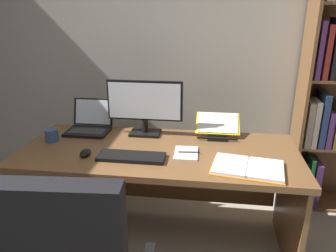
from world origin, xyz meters
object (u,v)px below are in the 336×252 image
at_px(pen, 189,152).
at_px(keyboard, 131,157).
at_px(reading_stand_with_book, 218,126).
at_px(open_binder, 248,167).
at_px(notepad, 186,153).
at_px(coffee_mug, 52,135).
at_px(monitor, 145,107).
at_px(computer_mouse, 85,153).
at_px(laptop, 90,125).
at_px(desk, 161,170).

bearing_deg(pen, keyboard, -161.75).
bearing_deg(keyboard, reading_stand_with_book, 42.91).
height_order(reading_stand_with_book, open_binder, reading_stand_with_book).
relative_size(notepad, coffee_mug, 2.32).
height_order(monitor, open_binder, monitor).
relative_size(computer_mouse, open_binder, 0.23).
bearing_deg(laptop, computer_mouse, -73.00).
xyz_separation_m(monitor, open_binder, (0.71, -0.48, -0.20)).
bearing_deg(laptop, monitor, -0.38).
distance_m(laptop, coffee_mug, 0.30).
distance_m(monitor, open_binder, 0.88).
relative_size(desk, coffee_mug, 20.36).
xyz_separation_m(reading_stand_with_book, notepad, (-0.20, -0.38, -0.06)).
xyz_separation_m(keyboard, open_binder, (0.71, -0.05, -0.00)).
distance_m(desk, computer_mouse, 0.55).
height_order(desk, keyboard, keyboard).
height_order(notepad, coffee_mug, coffee_mug).
distance_m(laptop, notepad, 0.83).
xyz_separation_m(desk, monitor, (-0.15, 0.19, 0.40)).
xyz_separation_m(monitor, pen, (0.35, -0.32, -0.20)).
bearing_deg(keyboard, pen, 18.25).
xyz_separation_m(keyboard, computer_mouse, (-0.30, 0.00, 0.01)).
xyz_separation_m(laptop, open_binder, (1.14, -0.49, -0.04)).
bearing_deg(open_binder, pen, 163.98).
distance_m(desk, pen, 0.32).
relative_size(desk, computer_mouse, 17.69).
bearing_deg(notepad, laptop, 157.31).
bearing_deg(monitor, keyboard, -90.00).
bearing_deg(desk, keyboard, -120.64).
height_order(monitor, coffee_mug, monitor).
distance_m(open_binder, notepad, 0.41).
bearing_deg(notepad, pen, 0.00).
relative_size(desk, reading_stand_with_book, 5.77).
relative_size(open_binder, notepad, 2.15).
relative_size(monitor, keyboard, 1.32).
height_order(monitor, pen, monitor).
xyz_separation_m(desk, coffee_mug, (-0.77, -0.05, 0.24)).
relative_size(keyboard, computer_mouse, 4.04).
bearing_deg(open_binder, reading_stand_with_book, 116.81).
bearing_deg(pen, notepad, 180.00).
height_order(keyboard, notepad, keyboard).
bearing_deg(coffee_mug, open_binder, -10.61).
distance_m(desk, laptop, 0.66).
relative_size(computer_mouse, reading_stand_with_book, 0.33).
xyz_separation_m(desk, laptop, (-0.58, 0.19, 0.24)).
bearing_deg(coffee_mug, monitor, 20.63).
relative_size(reading_stand_with_book, pen, 2.28).
bearing_deg(open_binder, monitor, 154.75).
distance_m(keyboard, pen, 0.37).
bearing_deg(keyboard, open_binder, -4.05).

